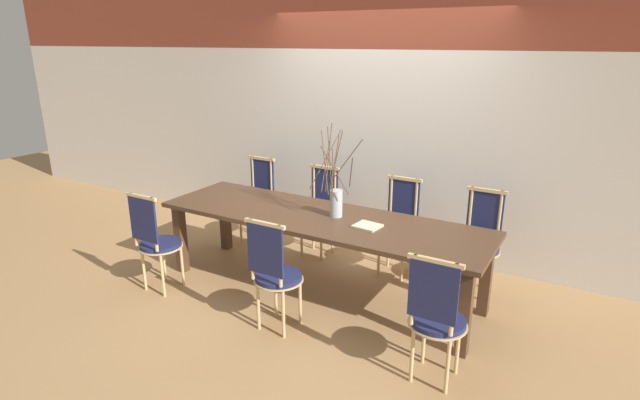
# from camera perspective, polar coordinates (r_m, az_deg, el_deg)

# --- Properties ---
(ground_plane) EXTENTS (16.00, 16.00, 0.00)m
(ground_plane) POSITION_cam_1_polar(r_m,az_deg,el_deg) (4.71, 0.00, -10.27)
(ground_plane) COLOR #A87F51
(wall_rear) EXTENTS (12.00, 0.06, 3.20)m
(wall_rear) POSITION_cam_1_polar(r_m,az_deg,el_deg) (5.31, 6.94, 11.03)
(wall_rear) COLOR silver
(wall_rear) RESTS_ON ground_plane
(dining_table) EXTENTS (3.01, 0.88, 0.73)m
(dining_table) POSITION_cam_1_polar(r_m,az_deg,el_deg) (4.44, 0.00, -2.88)
(dining_table) COLOR #4C3321
(dining_table) RESTS_ON ground_plane
(chair_near_leftend) EXTENTS (0.39, 0.39, 0.95)m
(chair_near_leftend) POSITION_cam_1_polar(r_m,az_deg,el_deg) (4.74, -18.26, -4.26)
(chair_near_leftend) COLOR #1E234C
(chair_near_leftend) RESTS_ON ground_plane
(chair_near_left) EXTENTS (0.39, 0.39, 0.95)m
(chair_near_left) POSITION_cam_1_polar(r_m,az_deg,el_deg) (3.91, -5.20, -8.13)
(chair_near_left) COLOR #1E234C
(chair_near_left) RESTS_ON ground_plane
(chair_near_center) EXTENTS (0.39, 0.39, 0.95)m
(chair_near_center) POSITION_cam_1_polar(r_m,az_deg,el_deg) (3.42, 13.13, -12.71)
(chair_near_center) COLOR #1E234C
(chair_near_center) RESTS_ON ground_plane
(chair_far_leftend) EXTENTS (0.39, 0.39, 0.95)m
(chair_far_leftend) POSITION_cam_1_polar(r_m,az_deg,el_deg) (5.73, -7.19, 0.35)
(chair_far_leftend) COLOR #1E234C
(chair_far_leftend) RESTS_ON ground_plane
(chair_far_left) EXTENTS (0.39, 0.39, 0.95)m
(chair_far_left) POSITION_cam_1_polar(r_m,az_deg,el_deg) (5.29, -0.06, -1.00)
(chair_far_left) COLOR #1E234C
(chair_far_left) RESTS_ON ground_plane
(chair_far_center) EXTENTS (0.39, 0.39, 0.95)m
(chair_far_center) POSITION_cam_1_polar(r_m,az_deg,el_deg) (4.93, 8.95, -2.68)
(chair_far_center) COLOR #1E234C
(chair_far_center) RESTS_ON ground_plane
(chair_far_right) EXTENTS (0.39, 0.39, 0.95)m
(chair_far_right) POSITION_cam_1_polar(r_m,az_deg,el_deg) (4.73, 17.80, -4.25)
(chair_far_right) COLOR #1E234C
(chair_far_right) RESTS_ON ground_plane
(vase_centerpiece) EXTENTS (0.40, 0.39, 0.81)m
(vase_centerpiece) POSITION_cam_1_polar(r_m,az_deg,el_deg) (4.36, 1.83, 0.10)
(vase_centerpiece) COLOR #B2BCC1
(vase_centerpiece) RESTS_ON dining_table
(book_stack) EXTENTS (0.23, 0.21, 0.02)m
(book_stack) POSITION_cam_1_polar(r_m,az_deg,el_deg) (4.18, 5.44, -2.97)
(book_stack) COLOR beige
(book_stack) RESTS_ON dining_table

